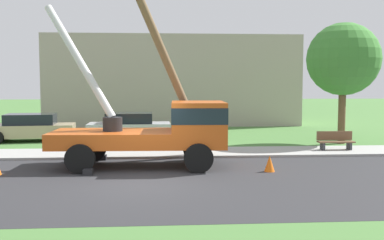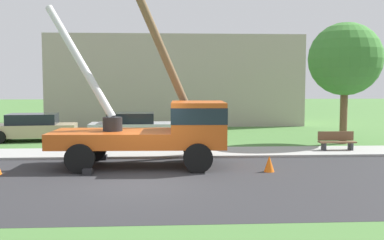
{
  "view_description": "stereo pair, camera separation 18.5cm",
  "coord_description": "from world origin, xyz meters",
  "px_view_note": "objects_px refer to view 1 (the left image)",
  "views": [
    {
      "loc": [
        0.59,
        -13.46,
        3.01
      ],
      "look_at": [
        1.72,
        3.0,
        1.65
      ],
      "focal_mm": 41.68,
      "sensor_mm": 36.0,
      "label": 1
    },
    {
      "loc": [
        0.77,
        -13.47,
        3.01
      ],
      "look_at": [
        1.72,
        3.0,
        1.65
      ],
      "focal_mm": 41.68,
      "sensor_mm": 36.0,
      "label": 2
    }
  ],
  "objects_px": {
    "leaning_utility_pole": "(163,53)",
    "traffic_cone_ahead": "(270,164)",
    "parked_sedan_silver": "(129,126)",
    "utility_truck": "(162,128)",
    "roadside_tree_near": "(343,60)",
    "parked_sedan_tan": "(31,127)",
    "park_bench": "(335,141)"
  },
  "relations": [
    {
      "from": "leaning_utility_pole",
      "to": "traffic_cone_ahead",
      "type": "xyz_separation_m",
      "value": [
        3.61,
        -2.61,
        -3.92
      ]
    },
    {
      "from": "leaning_utility_pole",
      "to": "traffic_cone_ahead",
      "type": "bearing_deg",
      "value": -35.9
    },
    {
      "from": "traffic_cone_ahead",
      "to": "parked_sedan_silver",
      "type": "distance_m",
      "value": 10.79
    },
    {
      "from": "utility_truck",
      "to": "roadside_tree_near",
      "type": "distance_m",
      "value": 10.91
    },
    {
      "from": "utility_truck",
      "to": "parked_sedan_tan",
      "type": "xyz_separation_m",
      "value": [
        -6.85,
        7.63,
        -0.7
      ]
    },
    {
      "from": "roadside_tree_near",
      "to": "traffic_cone_ahead",
      "type": "bearing_deg",
      "value": -128.01
    },
    {
      "from": "parked_sedan_tan",
      "to": "roadside_tree_near",
      "type": "xyz_separation_m",
      "value": [
        15.82,
        -2.08,
        3.47
      ]
    },
    {
      "from": "leaning_utility_pole",
      "to": "parked_sedan_tan",
      "type": "relative_size",
      "value": 1.81
    },
    {
      "from": "parked_sedan_tan",
      "to": "traffic_cone_ahead",
      "type": "bearing_deg",
      "value": -40.2
    },
    {
      "from": "parked_sedan_tan",
      "to": "park_bench",
      "type": "bearing_deg",
      "value": -17.99
    },
    {
      "from": "park_bench",
      "to": "roadside_tree_near",
      "type": "height_order",
      "value": "roadside_tree_near"
    },
    {
      "from": "leaning_utility_pole",
      "to": "traffic_cone_ahead",
      "type": "distance_m",
      "value": 5.93
    },
    {
      "from": "utility_truck",
      "to": "park_bench",
      "type": "height_order",
      "value": "utility_truck"
    },
    {
      "from": "park_bench",
      "to": "leaning_utility_pole",
      "type": "bearing_deg",
      "value": -168.32
    },
    {
      "from": "traffic_cone_ahead",
      "to": "roadside_tree_near",
      "type": "xyz_separation_m",
      "value": [
        5.32,
        6.8,
        3.91
      ]
    },
    {
      "from": "roadside_tree_near",
      "to": "leaning_utility_pole",
      "type": "bearing_deg",
      "value": -154.85
    },
    {
      "from": "leaning_utility_pole",
      "to": "roadside_tree_near",
      "type": "xyz_separation_m",
      "value": [
        8.93,
        4.19,
        -0.01
      ]
    },
    {
      "from": "parked_sedan_tan",
      "to": "park_bench",
      "type": "distance_m",
      "value": 15.22
    },
    {
      "from": "leaning_utility_pole",
      "to": "parked_sedan_tan",
      "type": "xyz_separation_m",
      "value": [
        -6.9,
        6.27,
        -3.48
      ]
    },
    {
      "from": "utility_truck",
      "to": "parked_sedan_tan",
      "type": "height_order",
      "value": "utility_truck"
    },
    {
      "from": "leaning_utility_pole",
      "to": "parked_sedan_silver",
      "type": "height_order",
      "value": "leaning_utility_pole"
    },
    {
      "from": "parked_sedan_silver",
      "to": "park_bench",
      "type": "distance_m",
      "value": 10.7
    },
    {
      "from": "parked_sedan_silver",
      "to": "roadside_tree_near",
      "type": "height_order",
      "value": "roadside_tree_near"
    },
    {
      "from": "leaning_utility_pole",
      "to": "parked_sedan_tan",
      "type": "bearing_deg",
      "value": 137.74
    },
    {
      "from": "traffic_cone_ahead",
      "to": "park_bench",
      "type": "relative_size",
      "value": 0.35
    },
    {
      "from": "traffic_cone_ahead",
      "to": "parked_sedan_silver",
      "type": "bearing_deg",
      "value": 120.17
    },
    {
      "from": "utility_truck",
      "to": "traffic_cone_ahead",
      "type": "xyz_separation_m",
      "value": [
        3.65,
        -1.25,
        -1.13
      ]
    },
    {
      "from": "parked_sedan_tan",
      "to": "leaning_utility_pole",
      "type": "bearing_deg",
      "value": -42.26
    },
    {
      "from": "utility_truck",
      "to": "roadside_tree_near",
      "type": "relative_size",
      "value": 1.13
    },
    {
      "from": "traffic_cone_ahead",
      "to": "parked_sedan_silver",
      "type": "relative_size",
      "value": 0.13
    },
    {
      "from": "utility_truck",
      "to": "roadside_tree_near",
      "type": "height_order",
      "value": "roadside_tree_near"
    },
    {
      "from": "utility_truck",
      "to": "leaning_utility_pole",
      "type": "xyz_separation_m",
      "value": [
        0.04,
        1.37,
        2.79
      ]
    }
  ]
}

